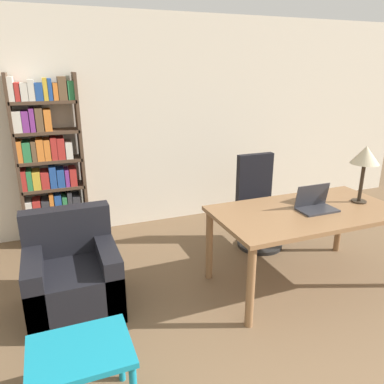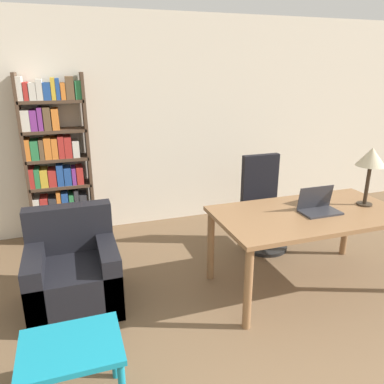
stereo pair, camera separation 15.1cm
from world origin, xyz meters
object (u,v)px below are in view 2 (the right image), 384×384
at_px(table_lamp, 371,159).
at_px(bookshelf, 56,163).
at_px(armchair, 74,275).
at_px(desk, 309,221).
at_px(side_table_blue, 72,356).
at_px(laptop, 318,207).
at_px(office_chair, 263,207).

xyz_separation_m(table_lamp, bookshelf, (-2.84, 1.91, -0.26)).
xyz_separation_m(armchair, bookshelf, (-0.08, 1.51, 0.68)).
relative_size(table_lamp, armchair, 0.66).
bearing_deg(bookshelf, desk, -40.70).
distance_m(table_lamp, side_table_blue, 3.02).
height_order(laptop, office_chair, office_chair).
relative_size(laptop, bookshelf, 0.18).
height_order(desk, side_table_blue, desk).
distance_m(desk, armchair, 2.20).
relative_size(table_lamp, bookshelf, 0.28).
distance_m(desk, side_table_blue, 2.32).
height_order(desk, laptop, laptop).
relative_size(laptop, side_table_blue, 0.61).
distance_m(laptop, office_chair, 0.99).
xyz_separation_m(table_lamp, office_chair, (-0.58, 0.91, -0.74)).
height_order(laptop, table_lamp, table_lamp).
bearing_deg(office_chair, table_lamp, -57.40).
distance_m(side_table_blue, armchair, 1.19).
distance_m(laptop, bookshelf, 3.00).
bearing_deg(laptop, office_chair, 92.16).
relative_size(side_table_blue, armchair, 0.69).
relative_size(laptop, table_lamp, 0.64).
distance_m(office_chair, bookshelf, 2.51).
height_order(office_chair, armchair, office_chair).
bearing_deg(bookshelf, office_chair, -23.80).
xyz_separation_m(office_chair, side_table_blue, (-2.21, -1.70, -0.07)).
relative_size(laptop, office_chair, 0.33).
xyz_separation_m(side_table_blue, armchair, (0.04, 1.18, -0.13)).
height_order(armchair, bookshelf, bookshelf).
bearing_deg(laptop, desk, 166.68).
bearing_deg(side_table_blue, table_lamp, 15.65).
bearing_deg(side_table_blue, desk, 19.91).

